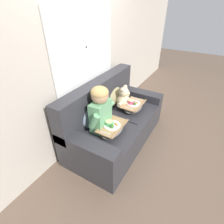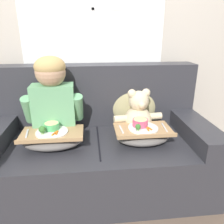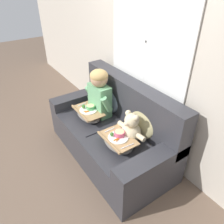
# 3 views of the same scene
# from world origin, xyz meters

# --- Properties ---
(ground_plane) EXTENTS (14.00, 14.00, 0.00)m
(ground_plane) POSITION_xyz_m (0.00, 0.00, 0.00)
(ground_plane) COLOR brown
(wall_back_with_window) EXTENTS (8.00, 0.08, 2.60)m
(wall_back_with_window) POSITION_xyz_m (0.00, 0.58, 1.31)
(wall_back_with_window) COLOR #BCB2A3
(wall_back_with_window) RESTS_ON ground_plane
(couch) EXTENTS (1.86, 0.92, 1.03)m
(couch) POSITION_xyz_m (0.00, 0.08, 0.36)
(couch) COLOR #2D2D33
(couch) RESTS_ON ground_plane
(throw_pillow_behind_child) EXTENTS (0.44, 0.21, 0.45)m
(throw_pillow_behind_child) POSITION_xyz_m (-0.36, 0.27, 0.67)
(throw_pillow_behind_child) COLOR slate
(throw_pillow_behind_child) RESTS_ON couch
(throw_pillow_behind_teddy) EXTENTS (0.43, 0.21, 0.45)m
(throw_pillow_behind_teddy) POSITION_xyz_m (0.36, 0.27, 0.67)
(throw_pillow_behind_teddy) COLOR tan
(throw_pillow_behind_teddy) RESTS_ON couch
(child_figure) EXTENTS (0.48, 0.24, 0.68)m
(child_figure) POSITION_xyz_m (-0.36, 0.08, 0.83)
(child_figure) COLOR #66A370
(child_figure) RESTS_ON couch
(teddy_bear) EXTENTS (0.43, 0.30, 0.40)m
(teddy_bear) POSITION_xyz_m (0.36, 0.08, 0.63)
(teddy_bear) COLOR beige
(teddy_bear) RESTS_ON couch
(lap_tray_child) EXTENTS (0.47, 0.28, 0.20)m
(lap_tray_child) POSITION_xyz_m (-0.36, -0.11, 0.53)
(lap_tray_child) COLOR slate
(lap_tray_child) RESTS_ON child_figure
(lap_tray_teddy) EXTENTS (0.45, 0.29, 0.19)m
(lap_tray_teddy) POSITION_xyz_m (0.35, -0.11, 0.53)
(lap_tray_teddy) COLOR slate
(lap_tray_teddy) RESTS_ON teddy_bear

